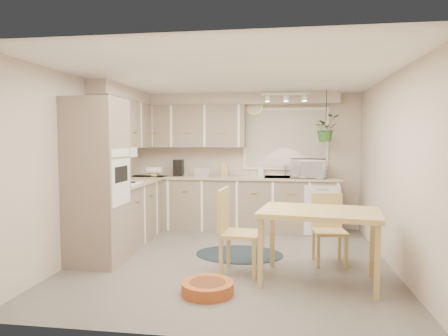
{
  "coord_description": "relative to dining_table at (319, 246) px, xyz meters",
  "views": [
    {
      "loc": [
        0.65,
        -5.12,
        1.58
      ],
      "look_at": [
        -0.18,
        0.55,
        1.18
      ],
      "focal_mm": 32.0,
      "sensor_mm": 36.0,
      "label": 1
    }
  ],
  "objects": [
    {
      "name": "soffit_left",
      "position": [
        -2.91,
        1.65,
        1.9
      ],
      "size": [
        0.3,
        2.0,
        0.2
      ],
      "primitive_type": "cube",
      "color": "beige",
      "rests_on": "wall_left"
    },
    {
      "name": "upper_cab_left",
      "position": [
        -2.89,
        1.65,
        1.42
      ],
      "size": [
        0.35,
        2.0,
        0.75
      ],
      "primitive_type": "cube",
      "color": "gray",
      "rests_on": "wall_left"
    },
    {
      "name": "oven_stack",
      "position": [
        -2.74,
        0.28,
        0.65
      ],
      "size": [
        0.65,
        0.65,
        2.1
      ],
      "primitive_type": "cube",
      "color": "gray",
      "rests_on": "floor"
    },
    {
      "name": "sink",
      "position": [
        -0.36,
        2.45,
        0.5
      ],
      "size": [
        0.7,
        0.48,
        0.1
      ],
      "primitive_type": "cube",
      "color": "#A5A7AC",
      "rests_on": "counter_back"
    },
    {
      "name": "base_cab_back",
      "position": [
        -1.26,
        2.45,
        0.05
      ],
      "size": [
        3.6,
        0.6,
        0.9
      ],
      "primitive_type": "cube",
      "color": "gray",
      "rests_on": "floor"
    },
    {
      "name": "floor",
      "position": [
        -1.06,
        0.65,
        -0.4
      ],
      "size": [
        4.2,
        4.2,
        0.0
      ],
      "primitive_type": "plane",
      "color": "#6A655D",
      "rests_on": "ground"
    },
    {
      "name": "hanging_plant",
      "position": [
        0.3,
        2.35,
        1.32
      ],
      "size": [
        0.53,
        0.56,
        0.35
      ],
      "primitive_type": "imported",
      "rotation": [
        0.0,
        0.0,
        0.35
      ],
      "color": "#306327",
      "rests_on": "ceiling"
    },
    {
      "name": "wall_left",
      "position": [
        -3.06,
        0.65,
        0.8
      ],
      "size": [
        0.04,
        4.2,
        2.4
      ],
      "primitive_type": "cube",
      "color": "beige",
      "rests_on": "floor"
    },
    {
      "name": "braided_rug",
      "position": [
        -0.98,
        0.92,
        -0.4
      ],
      "size": [
        1.21,
        0.91,
        0.01
      ],
      "primitive_type": "ellipsoid",
      "rotation": [
        0.0,
        0.0,
        -0.0
      ],
      "color": "black",
      "rests_on": "floor"
    },
    {
      "name": "range_hood",
      "position": [
        -2.76,
        0.95,
        1.0
      ],
      "size": [
        0.4,
        0.6,
        0.14
      ],
      "primitive_type": "cube",
      "color": "silver",
      "rests_on": "upper_cab_left"
    },
    {
      "name": "ceiling",
      "position": [
        -1.06,
        0.65,
        2.0
      ],
      "size": [
        4.2,
        4.2,
        0.0
      ],
      "primitive_type": "plane",
      "color": "white",
      "rests_on": "wall_back"
    },
    {
      "name": "chair_back",
      "position": [
        0.19,
        0.67,
        0.04
      ],
      "size": [
        0.46,
        0.46,
        0.89
      ],
      "primitive_type": "cube",
      "rotation": [
        0.0,
        0.0,
        3.24
      ],
      "color": "tan",
      "rests_on": "floor"
    },
    {
      "name": "track_light_bar",
      "position": [
        -0.36,
        2.2,
        1.93
      ],
      "size": [
        0.8,
        0.04,
        0.04
      ],
      "primitive_type": "cube",
      "color": "silver",
      "rests_on": "ceiling"
    },
    {
      "name": "dining_table",
      "position": [
        0.0,
        0.0,
        0.0
      ],
      "size": [
        1.4,
        1.03,
        0.81
      ],
      "primitive_type": "cube",
      "rotation": [
        0.0,
        0.0,
        -0.15
      ],
      "color": "tan",
      "rests_on": "floor"
    },
    {
      "name": "wall_right",
      "position": [
        0.94,
        0.65,
        0.8
      ],
      "size": [
        0.04,
        4.2,
        2.4
      ],
      "primitive_type": "cube",
      "color": "beige",
      "rests_on": "floor"
    },
    {
      "name": "microwave",
      "position": [
        0.02,
        2.35,
        0.73
      ],
      "size": [
        0.61,
        0.37,
        0.39
      ],
      "primitive_type": "imported",
      "rotation": [
        0.0,
        0.0,
        -0.09
      ],
      "color": "silver",
      "rests_on": "counter_back"
    },
    {
      "name": "wall_back",
      "position": [
        -1.06,
        2.75,
        0.8
      ],
      "size": [
        4.0,
        0.04,
        2.4
      ],
      "primitive_type": "cube",
      "color": "beige",
      "rests_on": "floor"
    },
    {
      "name": "base_cab_left",
      "position": [
        -2.76,
        1.53,
        0.05
      ],
      "size": [
        0.6,
        1.85,
        0.9
      ],
      "primitive_type": "cube",
      "color": "gray",
      "rests_on": "floor"
    },
    {
      "name": "chair_left",
      "position": [
        -0.89,
        0.16,
        0.1
      ],
      "size": [
        0.51,
        0.51,
        1.0
      ],
      "primitive_type": "cube",
      "rotation": [
        0.0,
        0.0,
        -1.66
      ],
      "color": "tan",
      "rests_on": "floor"
    },
    {
      "name": "wall_oven_face",
      "position": [
        -2.42,
        0.28,
        0.65
      ],
      "size": [
        0.02,
        0.56,
        0.58
      ],
      "primitive_type": "cube",
      "color": "silver",
      "rests_on": "oven_stack"
    },
    {
      "name": "upper_cab_back",
      "position": [
        -2.06,
        2.58,
        1.42
      ],
      "size": [
        2.0,
        0.35,
        0.75
      ],
      "primitive_type": "cube",
      "color": "gray",
      "rests_on": "wall_back"
    },
    {
      "name": "counter_left",
      "position": [
        -2.75,
        1.53,
        0.52
      ],
      "size": [
        0.64,
        1.89,
        0.04
      ],
      "primitive_type": "cube",
      "color": "tan",
      "rests_on": "base_cab_left"
    },
    {
      "name": "cooktop",
      "position": [
        -2.74,
        0.95,
        0.54
      ],
      "size": [
        0.52,
        0.58,
        0.02
      ],
      "primitive_type": "cube",
      "color": "silver",
      "rests_on": "counter_left"
    },
    {
      "name": "dishwasher_front",
      "position": [
        0.24,
        2.14,
        0.02
      ],
      "size": [
        0.58,
        0.02,
        0.83
      ],
      "primitive_type": "cube",
      "color": "silver",
      "rests_on": "base_cab_back"
    },
    {
      "name": "soap_bottle",
      "position": [
        -0.78,
        2.6,
        0.58
      ],
      "size": [
        0.13,
        0.22,
        0.1
      ],
      "primitive_type": "imported",
      "rotation": [
        0.0,
        0.0,
        -0.16
      ],
      "color": "silver",
      "rests_on": "counter_back"
    },
    {
      "name": "knife_block",
      "position": [
        -1.42,
        2.5,
        0.65
      ],
      "size": [
        0.11,
        0.11,
        0.23
      ],
      "primitive_type": "cube",
      "rotation": [
        0.0,
        0.0,
        0.06
      ],
      "color": "tan",
      "rests_on": "counter_back"
    },
    {
      "name": "pet_bed",
      "position": [
        -1.16,
        -0.53,
        -0.34
      ],
      "size": [
        0.66,
        0.66,
        0.12
      ],
      "primitive_type": "cylinder",
      "rotation": [
        0.0,
        0.0,
        0.26
      ],
      "color": "#B74624",
      "rests_on": "floor"
    },
    {
      "name": "counter_back",
      "position": [
        -1.26,
        2.44,
        0.52
      ],
      "size": [
        3.64,
        0.64,
        0.04
      ],
      "primitive_type": "cube",
      "color": "tan",
      "rests_on": "base_cab_back"
    },
    {
      "name": "wall_front",
      "position": [
        -1.06,
        -1.45,
        0.8
      ],
      "size": [
        4.0,
        0.04,
        2.4
      ],
      "primitive_type": "cube",
      "color": "beige",
      "rests_on": "floor"
    },
    {
      "name": "toaster",
      "position": [
        -1.82,
        2.47,
        0.62
      ],
      "size": [
        0.28,
        0.19,
        0.16
      ],
      "primitive_type": "cube",
      "rotation": [
        0.0,
        0.0,
        0.18
      ],
      "color": "#A5A7AC",
      "rests_on": "counter_back"
    },
    {
      "name": "soffit_back",
      "position": [
        -1.26,
        2.6,
        1.9
      ],
      "size": [
        3.6,
        0.3,
        0.2
      ],
      "primitive_type": "cube",
      "color": "beige",
      "rests_on": "wall_back"
    },
    {
      "name": "wall_clock",
      "position": [
        -0.91,
        2.72,
        1.78
      ],
      "size": [
        0.3,
        0.03,
        0.3
      ],
      "primitive_type": "cylinder",
      "rotation": [
        1.57,
        0.0,
        0.0
      ],
      "color": "gold",
      "rests_on": "wall_back"
    },
    {
      "name": "window_blinds",
      "position": [
        -0.36,
        2.72,
        1.2
      ],
      "size": [
        1.4,
        0.02,
        1.0
      ],
      "primitive_type": "cube",
      "color": "beige",
      "rests_on": "wall_back"
    },
    {
      "name": "coffee_maker",
      "position": [
        -2.25,
        2.45,
        0.68
      ],
      "size": [
        0.17,
        0.21,
        0.29
      ],
      "primitive_type": "cube",
      "rotation": [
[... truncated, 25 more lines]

